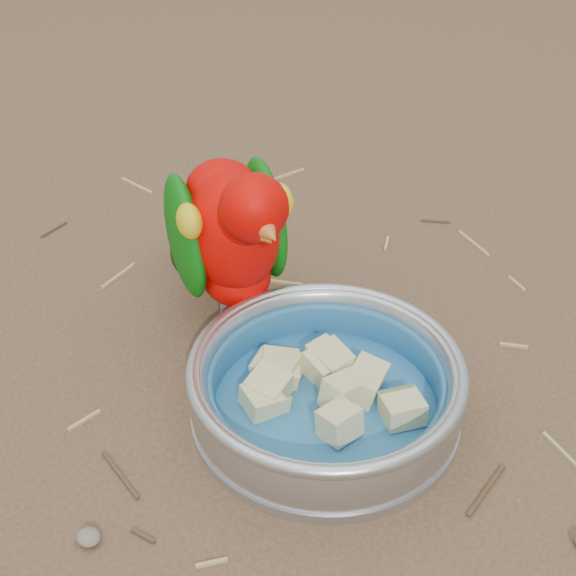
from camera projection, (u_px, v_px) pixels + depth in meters
The scene contains 6 objects.
ground at pixel (231, 420), 0.71m from camera, with size 60.00×60.00×0.00m, color brown.
food_bowl at pixel (325, 409), 0.71m from camera, with size 0.24×0.24×0.02m, color #B2B2BA.
bowl_wall at pixel (326, 384), 0.69m from camera, with size 0.24×0.24×0.04m, color #B2B2BA, non-canonical shape.
fruit_wedges at pixel (326, 390), 0.69m from camera, with size 0.14×0.14×0.03m, color beige, non-canonical shape.
lory_parrot at pixel (233, 246), 0.76m from camera, with size 0.11×0.23×0.19m, color #CB0300, non-canonical shape.
ground_debris at pixel (256, 367), 0.76m from camera, with size 0.90×0.80×0.01m, color tan, non-canonical shape.
Camera 1 is at (0.30, -0.41, 0.51)m, focal length 50.00 mm.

